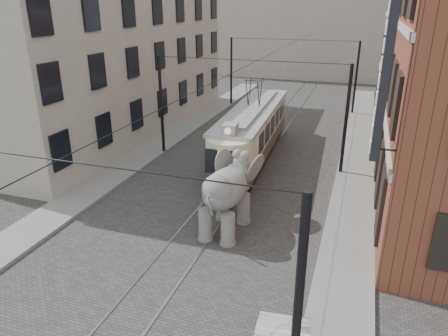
% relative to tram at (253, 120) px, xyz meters
% --- Properties ---
extents(ground, '(120.00, 120.00, 0.00)m').
position_rel_tram_xyz_m(ground, '(0.13, -7.11, -2.36)').
color(ground, '#43413E').
extents(tram_rails, '(1.54, 80.00, 0.02)m').
position_rel_tram_xyz_m(tram_rails, '(0.13, -7.11, -2.34)').
color(tram_rails, slate).
rests_on(tram_rails, ground).
extents(sidewalk_right, '(2.00, 60.00, 0.15)m').
position_rel_tram_xyz_m(sidewalk_right, '(6.13, -7.11, -2.28)').
color(sidewalk_right, slate).
rests_on(sidewalk_right, ground).
extents(sidewalk_left, '(2.00, 60.00, 0.15)m').
position_rel_tram_xyz_m(sidewalk_left, '(-6.37, -7.11, -2.28)').
color(sidewalk_left, slate).
rests_on(sidewalk_left, ground).
extents(stucco_building, '(7.00, 24.00, 10.00)m').
position_rel_tram_xyz_m(stucco_building, '(-10.87, 2.89, 2.64)').
color(stucco_building, gray).
rests_on(stucco_building, ground).
extents(distant_block, '(28.00, 10.00, 14.00)m').
position_rel_tram_xyz_m(distant_block, '(0.13, 32.89, 4.64)').
color(distant_block, gray).
rests_on(distant_block, ground).
extents(catenary, '(11.00, 30.20, 6.00)m').
position_rel_tram_xyz_m(catenary, '(-0.07, -2.11, 0.64)').
color(catenary, black).
rests_on(catenary, ground).
extents(tram, '(2.99, 11.97, 4.71)m').
position_rel_tram_xyz_m(tram, '(0.00, 0.00, 0.00)').
color(tram, beige).
rests_on(tram, ground).
extents(elephant, '(2.92, 4.98, 2.97)m').
position_rel_tram_xyz_m(elephant, '(1.22, -8.97, -0.87)').
color(elephant, slate).
rests_on(elephant, ground).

